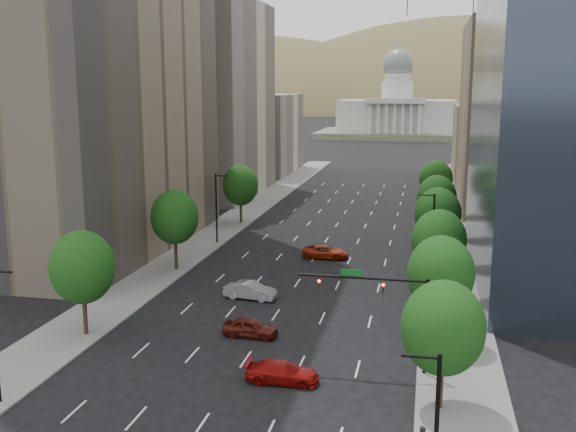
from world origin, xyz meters
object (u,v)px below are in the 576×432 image
Objects in this scene: car_silver at (250,290)px; car_red_far at (325,252)px; car_red_near at (282,372)px; capitol at (396,115)px; car_maroon at (250,328)px; traffic_signal at (391,302)px.

car_silver is 0.92× the size of car_red_far.
car_red_near is 33.88m from car_red_far.
capitol is 223.10m from car_red_near.
car_red_near is 1.01× the size of car_silver.
car_red_far is (2.13, 26.05, -0.01)m from car_maroon.
car_red_near is at bearing -177.17° from car_red_far.
car_maroon is at bearing 27.22° from car_red_near.
traffic_signal is 0.15× the size of capitol.
car_red_far is at bearing -1.26° from car_maroon.
capitol is at bearing 3.19° from car_maroon.
car_silver is 17.26m from car_red_far.
capitol is 11.03× the size of car_red_far.
car_maroon is 0.82× the size of car_red_far.
car_maroon is (-4.34, 7.76, 0.03)m from car_red_near.
car_red_far is at bearing 1.72° from car_red_near.
traffic_signal reaches higher than car_red_near.
car_silver is (-6.88, 17.19, 0.09)m from car_red_near.
car_red_far is at bearing -9.04° from car_silver.
capitol reaches higher than car_red_near.
car_maroon is at bearing 158.28° from traffic_signal.
capitol is 13.37× the size of car_maroon.
car_silver is (-13.91, 13.96, -4.35)m from traffic_signal.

